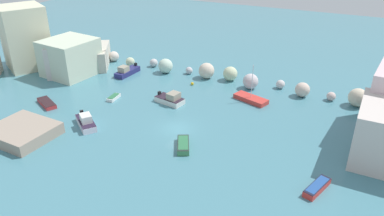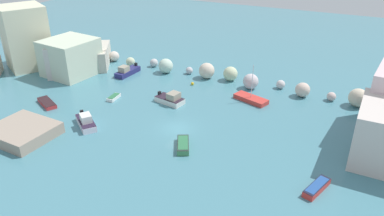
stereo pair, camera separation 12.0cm
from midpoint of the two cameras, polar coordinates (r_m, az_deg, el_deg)
name	(u,v)px [view 2 (the right image)]	position (r m, az deg, el deg)	size (l,w,h in m)	color
cove_water	(177,129)	(48.53, -2.21, -3.15)	(160.00, 160.00, 0.00)	teal
cliff_headland_left	(54,52)	(70.98, -20.25, 8.09)	(21.40, 21.98, 11.12)	beige
rock_breakwater	(231,76)	(62.09, 6.09, 4.83)	(45.82, 4.25, 2.70)	beige
stone_dock	(22,132)	(50.92, -24.42, -3.30)	(7.53, 6.63, 1.45)	#A08E7D
channel_buoy	(192,84)	(61.32, 0.12, 3.76)	(0.50, 0.50, 0.50)	gold
moored_boat_0	(251,99)	(56.40, 9.05, 1.39)	(5.54, 3.52, 5.70)	red
moored_boat_1	(317,187)	(39.98, 18.61, -11.42)	(2.27, 4.06, 0.71)	red
moored_boat_2	(86,122)	(50.66, -15.84, -2.03)	(4.76, 4.18, 1.85)	white
moored_boat_3	(171,99)	(55.05, -3.23, 1.38)	(4.57, 2.85, 1.79)	silver
moored_boat_4	(114,97)	(57.61, -11.81, 1.61)	(1.23, 2.58, 0.55)	white
moored_boat_5	(127,71)	(66.46, -9.86, 5.55)	(2.06, 5.28, 1.77)	navy
moored_boat_6	(47,103)	(58.56, -21.23, 0.73)	(4.46, 3.20, 0.58)	red
moored_boat_7	(183,145)	(44.42, -1.31, -5.65)	(2.92, 3.94, 0.73)	#418351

